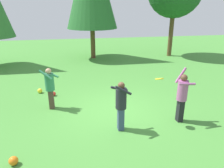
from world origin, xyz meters
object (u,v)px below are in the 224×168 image
(person_thrower, at_px, (182,94))
(ball_red, at_px, (54,94))
(ball_orange, at_px, (13,161))
(ball_yellow, at_px, (40,91))
(person_catcher, at_px, (121,102))
(person_bystander, at_px, (50,85))
(frisbee, at_px, (159,79))

(person_thrower, xyz_separation_m, ball_red, (-4.44, 3.09, -0.92))
(ball_orange, bearing_deg, ball_red, 81.00)
(ball_yellow, relative_size, ball_red, 1.13)
(ball_yellow, bearing_deg, ball_red, -35.45)
(person_thrower, relative_size, person_catcher, 1.15)
(person_catcher, xyz_separation_m, ball_orange, (-3.01, -1.10, -0.85))
(person_thrower, relative_size, ball_red, 9.64)
(ball_red, bearing_deg, person_thrower, -34.81)
(person_bystander, xyz_separation_m, ball_red, (-0.02, 1.24, -0.86))
(person_bystander, bearing_deg, person_thrower, 5.40)
(person_catcher, relative_size, ball_red, 8.35)
(frisbee, bearing_deg, ball_red, 138.72)
(ball_yellow, xyz_separation_m, ball_red, (0.64, -0.46, -0.01))
(ball_orange, bearing_deg, ball_yellow, 89.48)
(ball_red, bearing_deg, frisbee, -41.28)
(ball_yellow, bearing_deg, frisbee, -40.45)
(ball_yellow, bearing_deg, person_bystander, -68.57)
(frisbee, bearing_deg, ball_orange, -164.25)
(person_catcher, bearing_deg, ball_red, 121.09)
(ball_yellow, bearing_deg, person_thrower, -34.89)
(frisbee, xyz_separation_m, ball_yellow, (-4.21, 3.59, -1.51))
(person_bystander, xyz_separation_m, ball_yellow, (-0.67, 1.70, -0.85))
(person_bystander, bearing_deg, person_catcher, -12.82)
(person_thrower, xyz_separation_m, frisbee, (-0.87, -0.04, 0.60))
(person_catcher, height_order, ball_red, person_catcher)
(person_catcher, distance_m, ball_red, 4.07)
(frisbee, xyz_separation_m, ball_orange, (-4.25, -1.20, -1.50))
(person_catcher, xyz_separation_m, person_bystander, (-2.30, 1.99, -0.00))
(ball_red, bearing_deg, person_bystander, -88.89)
(person_bystander, distance_m, ball_red, 1.51)
(ball_orange, bearing_deg, frisbee, 15.75)
(person_thrower, xyz_separation_m, ball_orange, (-5.12, -1.24, -0.90))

